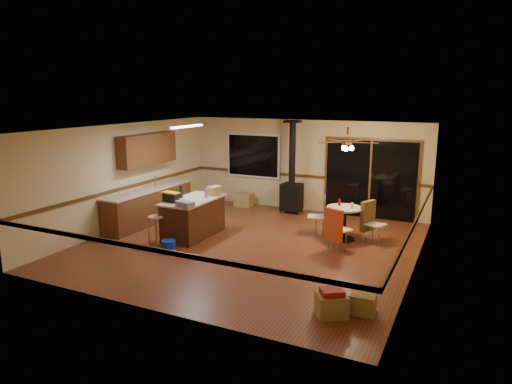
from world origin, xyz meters
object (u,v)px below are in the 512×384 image
Objects in this scene: toolbox_grey at (185,204)px; box_corner_a at (331,305)px; bar_stool at (156,230)px; toolbox_black at (171,198)px; box_corner_b at (363,303)px; chair_right at (369,216)px; wood_stove at (292,187)px; chair_left at (321,211)px; chair_near at (335,225)px; dining_table at (344,218)px; box_under_window at (244,200)px; kitchen_island at (193,217)px; blue_bucket at (169,246)px.

toolbox_grey is 0.91× the size of box_corner_a.
toolbox_grey is at bearing 11.37° from bar_stool.
toolbox_black reaches higher than box_corner_b.
wood_stove is at bearing 146.29° from chair_right.
toolbox_black is 3.53m from chair_left.
toolbox_black is 0.80m from bar_stool.
chair_left reaches higher than bar_stool.
toolbox_black is 4.91m from box_corner_a.
bar_stool is 0.92× the size of chair_near.
box_corner_a is at bearing -69.90° from chair_left.
box_under_window is at bearing 152.24° from dining_table.
box_under_window is (-4.07, 1.74, -0.40)m from chair_right.
wood_stove is 3.60× the size of chair_right.
chair_right is (3.56, 2.08, -0.37)m from toolbox_grey.
chair_near is 2.97m from box_corner_a.
chair_near is 2.84m from box_corner_b.
kitchen_island is 3.35× the size of box_under_window.
kitchen_island is 4.36× the size of box_corner_b.
box_corner_b is at bearing -12.78° from blue_bucket.
chair_left is at bearing 40.74° from toolbox_grey.
chair_near is (3.19, 1.54, 0.47)m from blue_bucket.
box_under_window is (-0.24, 3.10, -0.25)m from kitchen_island.
wood_stove is 4.42m from blue_bucket.
chair_left reaches higher than box_corner_b.
wood_stove is 6.54× the size of box_corner_b.
dining_table is at bearing 32.90° from toolbox_grey.
box_corner_b is (4.94, -1.30, -0.17)m from bar_stool.
wood_stove is at bearing 74.75° from toolbox_grey.
toolbox_grey reaches higher than bar_stool.
bar_stool is at bearing -168.63° from toolbox_grey.
wood_stove is 2.19m from chair_left.
toolbox_grey is 4.28m from box_corner_a.
chair_right is at bearing 27.57° from bar_stool.
chair_left reaches higher than box_under_window.
chair_left reaches higher than kitchen_island.
box_under_window is (0.06, 3.55, -0.80)m from toolbox_black.
toolbox_grey reaches higher than blue_bucket.
bar_stool is at bearing -106.95° from toolbox_black.
box_corner_b is at bearing -70.36° from dining_table.
wood_stove is 1.63m from box_under_window.
bar_stool is 4.28m from dining_table.
dining_table is 1.58× the size of chair_left.
kitchen_island is 3.52m from dining_table.
box_corner_a is at bearing -19.47° from bar_stool.
chair_left is 1.17m from chair_near.
toolbox_grey is at bearing -82.31° from box_under_window.
box_under_window is 1.30× the size of box_corner_b.
box_corner_a is (4.52, -1.60, -0.15)m from bar_stool.
bar_stool is 3.95m from chair_near.
kitchen_island reaches higher than box_corner_a.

